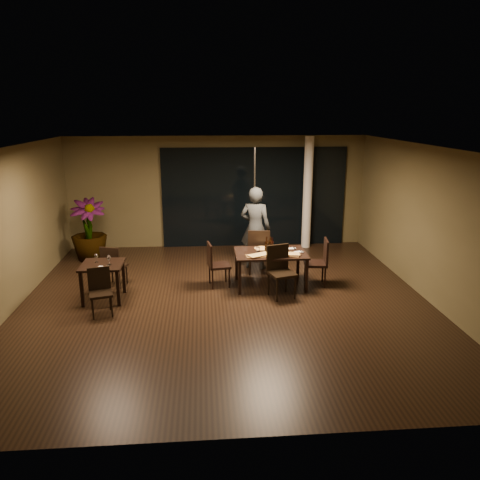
% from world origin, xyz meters
% --- Properties ---
extents(ground, '(8.00, 8.00, 0.00)m').
position_xyz_m(ground, '(0.00, 0.00, 0.00)').
color(ground, black).
rests_on(ground, ground).
extents(wall_back, '(8.00, 0.10, 3.00)m').
position_xyz_m(wall_back, '(0.00, 4.05, 1.50)').
color(wall_back, brown).
rests_on(wall_back, ground).
extents(wall_front, '(8.00, 0.10, 3.00)m').
position_xyz_m(wall_front, '(0.00, -4.05, 1.50)').
color(wall_front, brown).
rests_on(wall_front, ground).
extents(wall_left, '(0.10, 8.00, 3.00)m').
position_xyz_m(wall_left, '(-4.05, 0.00, 1.50)').
color(wall_left, brown).
rests_on(wall_left, ground).
extents(wall_right, '(0.10, 8.00, 3.00)m').
position_xyz_m(wall_right, '(4.05, 0.00, 1.50)').
color(wall_right, brown).
rests_on(wall_right, ground).
extents(ceiling, '(8.00, 8.00, 0.04)m').
position_xyz_m(ceiling, '(0.00, 0.00, 3.02)').
color(ceiling, silver).
rests_on(ceiling, wall_back).
extents(window_panel, '(5.00, 0.06, 2.70)m').
position_xyz_m(window_panel, '(1.00, 3.96, 1.35)').
color(window_panel, black).
rests_on(window_panel, ground).
extents(column, '(0.24, 0.24, 3.00)m').
position_xyz_m(column, '(2.40, 3.65, 1.50)').
color(column, white).
rests_on(column, ground).
extents(main_table, '(1.50, 1.00, 0.75)m').
position_xyz_m(main_table, '(1.00, 0.80, 0.68)').
color(main_table, black).
rests_on(main_table, ground).
extents(side_table, '(0.80, 0.80, 0.75)m').
position_xyz_m(side_table, '(-2.40, 0.30, 0.62)').
color(side_table, black).
rests_on(side_table, ground).
extents(chair_main_far, '(0.55, 0.55, 1.06)m').
position_xyz_m(chair_main_far, '(0.85, 1.56, 0.59)').
color(chair_main_far, black).
rests_on(chair_main_far, ground).
extents(chair_main_near, '(0.60, 0.60, 1.04)m').
position_xyz_m(chair_main_near, '(1.11, 0.24, 0.58)').
color(chair_main_near, black).
rests_on(chair_main_near, ground).
extents(chair_main_left, '(0.51, 0.51, 0.95)m').
position_xyz_m(chair_main_left, '(-0.17, 0.87, 0.53)').
color(chair_main_left, black).
rests_on(chair_main_left, ground).
extents(chair_main_right, '(0.52, 0.52, 1.02)m').
position_xyz_m(chair_main_right, '(2.06, 0.76, 0.57)').
color(chair_main_right, black).
rests_on(chair_main_right, ground).
extents(chair_side_far, '(0.53, 0.53, 0.91)m').
position_xyz_m(chair_side_far, '(-2.33, 0.98, 0.51)').
color(chair_side_far, black).
rests_on(chair_side_far, ground).
extents(chair_side_near, '(0.50, 0.50, 0.87)m').
position_xyz_m(chair_side_near, '(-2.33, -0.35, 0.49)').
color(chair_side_near, black).
rests_on(chair_side_near, ground).
extents(diner, '(0.77, 0.64, 1.96)m').
position_xyz_m(diner, '(0.81, 2.00, 0.98)').
color(diner, '#2C2F31').
rests_on(diner, ground).
extents(potted_plant, '(1.03, 1.03, 1.54)m').
position_xyz_m(potted_plant, '(-3.26, 2.98, 0.77)').
color(potted_plant, '#184918').
rests_on(potted_plant, ground).
extents(pizza_board_left, '(0.57, 0.32, 0.01)m').
position_xyz_m(pizza_board_left, '(0.72, 0.54, 0.76)').
color(pizza_board_left, '#4D3218').
rests_on(pizza_board_left, main_table).
extents(pizza_board_right, '(0.58, 0.46, 0.01)m').
position_xyz_m(pizza_board_right, '(1.33, 0.57, 0.76)').
color(pizza_board_right, '#412A15').
rests_on(pizza_board_right, main_table).
extents(oblong_pizza_left, '(0.48, 0.38, 0.02)m').
position_xyz_m(oblong_pizza_left, '(0.72, 0.54, 0.77)').
color(oblong_pizza_left, maroon).
rests_on(oblong_pizza_left, pizza_board_left).
extents(oblong_pizza_right, '(0.49, 0.28, 0.02)m').
position_xyz_m(oblong_pizza_right, '(1.33, 0.57, 0.77)').
color(oblong_pizza_right, '#680D09').
rests_on(oblong_pizza_right, pizza_board_right).
extents(round_pizza, '(0.31, 0.31, 0.01)m').
position_xyz_m(round_pizza, '(0.84, 1.06, 0.76)').
color(round_pizza, '#B22513').
rests_on(round_pizza, main_table).
extents(bottle_a, '(0.07, 0.07, 0.33)m').
position_xyz_m(bottle_a, '(0.91, 0.83, 0.92)').
color(bottle_a, black).
rests_on(bottle_a, main_table).
extents(bottle_b, '(0.07, 0.07, 0.31)m').
position_xyz_m(bottle_b, '(1.03, 0.82, 0.90)').
color(bottle_b, black).
rests_on(bottle_b, main_table).
extents(bottle_c, '(0.07, 0.07, 0.32)m').
position_xyz_m(bottle_c, '(1.00, 0.88, 0.91)').
color(bottle_c, black).
rests_on(bottle_c, main_table).
extents(tumbler_left, '(0.08, 0.08, 0.10)m').
position_xyz_m(tumbler_left, '(0.74, 0.87, 0.80)').
color(tumbler_left, white).
rests_on(tumbler_left, main_table).
extents(tumbler_right, '(0.08, 0.08, 0.10)m').
position_xyz_m(tumbler_right, '(1.25, 0.89, 0.80)').
color(tumbler_right, white).
rests_on(tumbler_right, main_table).
extents(napkin_near, '(0.20, 0.14, 0.01)m').
position_xyz_m(napkin_near, '(1.59, 0.75, 0.76)').
color(napkin_near, silver).
rests_on(napkin_near, main_table).
extents(napkin_far, '(0.19, 0.12, 0.01)m').
position_xyz_m(napkin_far, '(1.49, 1.01, 0.76)').
color(napkin_far, white).
rests_on(napkin_far, main_table).
extents(wine_glass_a, '(0.07, 0.07, 0.17)m').
position_xyz_m(wine_glass_a, '(-2.53, 0.41, 0.83)').
color(wine_glass_a, white).
rests_on(wine_glass_a, side_table).
extents(wine_glass_b, '(0.08, 0.08, 0.18)m').
position_xyz_m(wine_glass_b, '(-2.25, 0.25, 0.84)').
color(wine_glass_b, white).
rests_on(wine_glass_b, side_table).
extents(side_napkin, '(0.21, 0.16, 0.01)m').
position_xyz_m(side_napkin, '(-2.35, 0.06, 0.76)').
color(side_napkin, white).
rests_on(side_napkin, side_table).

